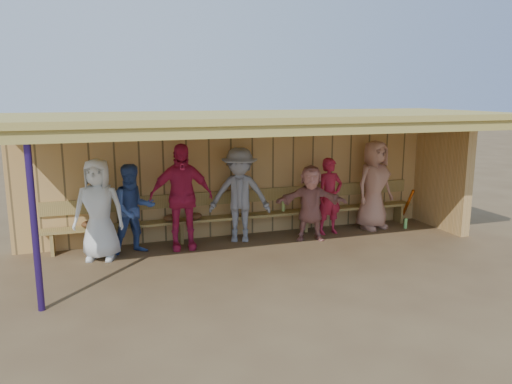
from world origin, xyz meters
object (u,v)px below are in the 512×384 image
at_px(player_f, 311,203).
at_px(bench, 244,210).
at_px(player_e, 240,195).
at_px(player_b, 99,209).
at_px(player_c, 133,209).
at_px(player_d, 181,197).
at_px(player_h, 374,185).
at_px(player_g, 330,196).

distance_m(player_f, bench, 1.35).
bearing_deg(player_e, player_b, -154.30).
height_order(player_c, player_d, player_d).
bearing_deg(player_b, player_h, 18.63).
relative_size(player_e, bench, 0.24).
height_order(player_b, player_c, player_b).
relative_size(player_e, player_f, 1.23).
height_order(player_d, player_g, player_d).
xyz_separation_m(player_c, player_e, (2.01, 0.12, 0.10)).
bearing_deg(player_f, player_d, -167.69).
distance_m(player_b, player_e, 2.62).
bearing_deg(player_b, player_c, 28.79).
relative_size(player_b, player_h, 0.94).
distance_m(player_h, bench, 2.83).
height_order(player_d, bench, player_d).
relative_size(player_c, player_h, 0.86).
xyz_separation_m(player_b, bench, (2.78, 0.56, -0.35)).
bearing_deg(player_f, bench, 167.90).
bearing_deg(player_c, player_b, -178.77).
relative_size(player_d, player_g, 1.25).
distance_m(player_b, player_g, 4.49).
bearing_deg(bench, player_e, -120.21).
bearing_deg(player_c, player_f, -15.66).
height_order(player_c, player_e, player_e).
distance_m(player_b, player_d, 1.46).
distance_m(player_e, player_f, 1.39).
distance_m(player_b, player_h, 5.57).
bearing_deg(bench, player_c, -168.95).
bearing_deg(player_h, player_b, 167.07).
xyz_separation_m(player_g, player_h, (1.08, 0.08, 0.16)).
xyz_separation_m(player_d, player_g, (3.03, 0.04, -0.20)).
bearing_deg(player_e, player_h, 20.08).
relative_size(player_c, player_d, 0.83).
distance_m(player_d, player_g, 3.04).
relative_size(player_d, player_f, 1.32).
xyz_separation_m(player_b, player_f, (3.94, -0.10, -0.14)).
bearing_deg(player_d, bench, 21.32).
bearing_deg(bench, player_f, -29.98).
distance_m(player_c, player_g, 3.90).
height_order(player_f, player_g, player_g).
relative_size(player_d, bench, 0.26).
bearing_deg(player_h, player_d, 166.09).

